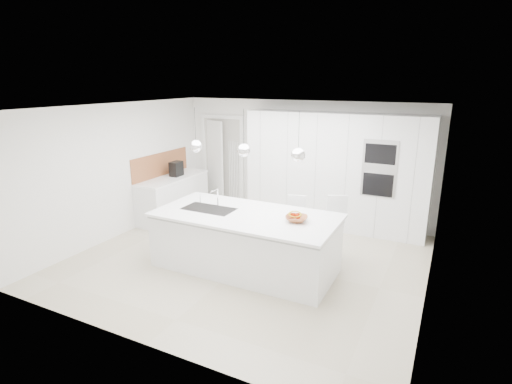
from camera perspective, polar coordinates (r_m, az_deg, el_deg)
The scene contains 26 objects.
floor at distance 6.78m, azimuth -1.15°, elevation -9.61°, with size 5.50×5.50×0.00m, color #BBB096.
wall_back at distance 8.58m, azimuth 6.59°, elevation 4.53°, with size 5.50×5.50×0.00m, color white.
wall_left at distance 7.97m, azimuth -19.04°, elevation 2.90°, with size 5.00×5.00×0.00m, color white.
ceiling at distance 6.14m, azimuth -1.28°, elevation 11.99°, with size 5.50×5.50×0.00m, color white.
tall_cabinets at distance 8.08m, azimuth 11.16°, elevation 2.92°, with size 3.60×0.60×2.30m, color white.
oven_stack at distance 7.56m, azimuth 17.18°, elevation 3.19°, with size 0.62×0.04×1.05m, color #A5A5A8, non-canonical shape.
doorway_frame at distance 9.42m, azimuth -4.75°, elevation 4.19°, with size 1.11×0.08×2.13m, color white, non-canonical shape.
hallway_door at distance 9.52m, azimuth -6.19°, elevation 4.14°, with size 0.82×0.04×2.00m, color white.
radiator at distance 9.29m, azimuth -3.06°, elevation 2.95°, with size 0.32×0.04×1.40m, color white, non-canonical shape.
left_base_cabinets at distance 8.83m, azimuth -11.71°, elevation -0.86°, with size 0.60×1.80×0.86m, color white.
left_worktop at distance 8.72m, azimuth -11.87°, elevation 1.98°, with size 0.62×1.82×0.04m, color white.
oak_backsplash at distance 8.84m, azimuth -13.44°, elevation 3.87°, with size 0.02×1.80×0.50m, color #A35B30.
island_base at distance 6.31m, azimuth -1.63°, elevation -7.30°, with size 2.80×1.20×0.86m, color white.
island_worktop at distance 6.19m, azimuth -1.44°, elevation -3.30°, with size 2.84×1.40×0.04m, color white.
island_sink at distance 6.49m, azimuth -6.73°, elevation -3.08°, with size 0.84×0.44×0.18m, color #3F3F42, non-canonical shape.
island_tap at distance 6.55m, azimuth -5.48°, elevation -0.74°, with size 0.02×0.02×0.30m, color white.
pendant_left at distance 6.34m, azimuth -8.57°, elevation 6.48°, with size 0.20×0.20×0.20m, color white.
pendant_mid at distance 5.90m, azimuth -1.74°, elevation 5.96°, with size 0.20×0.20×0.20m, color white.
pendant_right at distance 5.55m, azimuth 6.05°, elevation 5.27°, with size 0.20×0.20×0.20m, color white.
fruit_bowl at distance 5.88m, azimuth 5.80°, elevation -3.82°, with size 0.33×0.33×0.08m, color #A35B30.
espresso_machine at distance 8.76m, azimuth -11.32°, elevation 3.27°, with size 0.19×0.29×0.31m, color black.
bar_stool_left at distance 6.88m, azimuth 5.38°, elevation -4.78°, with size 0.33×0.46×1.00m, color white, non-canonical shape.
bar_stool_right at distance 6.71m, azimuth 11.03°, elevation -5.21°, with size 0.35×0.49×1.07m, color white, non-canonical shape.
apple_a at distance 5.91m, azimuth 5.31°, elevation -3.36°, with size 0.09×0.09×0.09m, color #A41D00.
apple_b at distance 5.89m, azimuth 5.98°, elevation -3.44°, with size 0.09×0.09×0.09m, color #A41D00.
banana_bunch at distance 5.85m, azimuth 5.60°, elevation -3.17°, with size 0.20×0.20×0.03m, color gold.
Camera 1 is at (2.85, -5.42, 2.90)m, focal length 28.00 mm.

